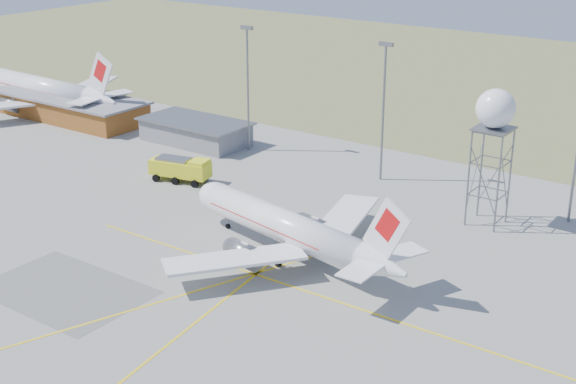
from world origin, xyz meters
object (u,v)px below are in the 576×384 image
Objects in this scene: radar_tower at (492,150)px; fire_truck at (182,170)px; airliner_far at (44,90)px; baggage_tug at (90,124)px; airliner_main at (288,228)px.

radar_tower reaches higher than fire_truck.
baggage_tug is (16.64, -3.41, -3.41)m from airliner_far.
airliner_far is at bearing -7.52° from airliner_main.
radar_tower is at bearing -111.61° from airliner_main.
airliner_far is at bearing 177.49° from radar_tower.
radar_tower is (15.03, 22.96, 6.42)m from airliner_main.
airliner_far is 2.23× the size of radar_tower.
airliner_main is 13.56× the size of baggage_tug.
baggage_tug is at bearing 147.88° from fire_truck.
airliner_main is 3.55× the size of fire_truck.
fire_truck is at bearing -165.71° from radar_tower.
airliner_main is at bearing -123.22° from radar_tower.
airliner_far reaches higher than fire_truck.
airliner_main is 0.86× the size of airliner_far.
airliner_main reaches higher than fire_truck.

